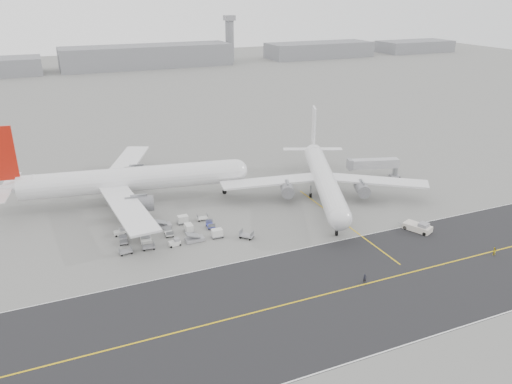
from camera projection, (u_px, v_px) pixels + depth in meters
name	position (u px, v px, depth m)	size (l,w,h in m)	color
ground	(222.00, 259.00, 95.07)	(700.00, 700.00, 0.00)	gray
taxiway	(288.00, 304.00, 81.57)	(220.00, 59.00, 0.03)	#252628
horizon_buildings	(133.00, 68.00, 327.49)	(520.00, 28.00, 28.00)	gray
control_tower	(230.00, 38.00, 351.09)	(7.00, 7.00, 31.25)	gray
airliner_a	(126.00, 180.00, 118.10)	(59.15, 58.08, 20.52)	white
airliner_b	(324.00, 178.00, 121.37)	(47.76, 48.75, 17.70)	white
pushback_tug	(418.00, 227.00, 105.94)	(4.79, 7.43, 2.15)	beige
jet_bridge	(374.00, 165.00, 134.69)	(14.76, 6.72, 5.54)	gray
gse_cluster	(168.00, 236.00, 104.12)	(25.99, 16.22, 1.92)	gray
stray_dolly	(247.00, 238.00, 103.26)	(1.74, 2.83, 1.74)	silver
ground_crew_a	(365.00, 279.00, 86.99)	(0.66, 0.43, 1.80)	black
ground_crew_b	(494.00, 251.00, 96.32)	(0.80, 0.63, 1.65)	gold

